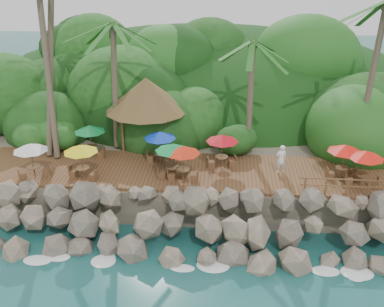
{
  "coord_description": "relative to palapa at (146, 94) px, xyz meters",
  "views": [
    {
      "loc": [
        1.8,
        -17.38,
        14.06
      ],
      "look_at": [
        0.0,
        6.0,
        3.4
      ],
      "focal_mm": 41.09,
      "sensor_mm": 36.0,
      "label": 1
    }
  ],
  "objects": [
    {
      "name": "jungle_hill",
      "position": [
        3.26,
        13.73,
        -5.79
      ],
      "size": [
        44.8,
        28.0,
        15.4
      ],
      "primitive_type": "ellipsoid",
      "color": "#143811",
      "rests_on": "ground"
    },
    {
      "name": "waiter",
      "position": [
        8.47,
        -3.65,
        -2.61
      ],
      "size": [
        0.72,
        0.56,
        1.75
      ],
      "primitive_type": "imported",
      "rotation": [
        0.0,
        0.0,
        3.37
      ],
      "color": "white",
      "rests_on": "terrace"
    },
    {
      "name": "jungle_foliage",
      "position": [
        3.26,
        5.23,
        -5.79
      ],
      "size": [
        44.0,
        16.0,
        12.0
      ],
      "primitive_type": null,
      "color": "#143811",
      "rests_on": "ground"
    },
    {
      "name": "dining_clusters",
      "position": [
        2.69,
        -4.23,
        -1.74
      ],
      "size": [
        20.48,
        5.03,
        2.11
      ],
      "color": "brown",
      "rests_on": "terrace"
    },
    {
      "name": "foam_line",
      "position": [
        3.26,
        -9.47,
        -5.76
      ],
      "size": [
        25.2,
        0.8,
        0.06
      ],
      "color": "white",
      "rests_on": "ground"
    },
    {
      "name": "railing",
      "position": [
        13.35,
        -6.12,
        -2.88
      ],
      "size": [
        8.3,
        0.1,
        1.0
      ],
      "color": "brown",
      "rests_on": "terrace"
    },
    {
      "name": "land_base",
      "position": [
        3.26,
        6.23,
        -4.74
      ],
      "size": [
        32.0,
        25.2,
        2.1
      ],
      "primitive_type": "cube",
      "color": "gray",
      "rests_on": "ground"
    },
    {
      "name": "ground",
      "position": [
        3.26,
        -9.77,
        -5.79
      ],
      "size": [
        140.0,
        140.0,
        0.0
      ],
      "primitive_type": "plane",
      "color": "#19514F",
      "rests_on": "ground"
    },
    {
      "name": "seawall",
      "position": [
        3.26,
        -7.77,
        -4.64
      ],
      "size": [
        29.0,
        4.0,
        2.3
      ],
      "primitive_type": null,
      "color": "gray",
      "rests_on": "ground"
    },
    {
      "name": "palapa",
      "position": [
        0.0,
        0.0,
        0.0
      ],
      "size": [
        5.43,
        5.43,
        4.6
      ],
      "color": "brown",
      "rests_on": "ground"
    },
    {
      "name": "terrace",
      "position": [
        3.26,
        -3.77,
        -3.59
      ],
      "size": [
        26.0,
        5.0,
        0.2
      ],
      "primitive_type": "cube",
      "color": "brown",
      "rests_on": "land_base"
    }
  ]
}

